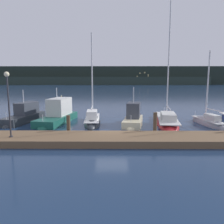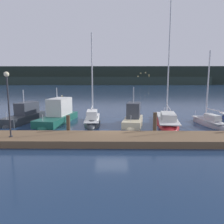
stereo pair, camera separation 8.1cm
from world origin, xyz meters
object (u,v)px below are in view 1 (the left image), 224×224
object	(u,v)px
sailboat_berth_7	(167,121)
dock_lamppost	(8,94)
motorboat_berth_4	(58,118)
sailboat_berth_8	(208,124)
motorboat_berth_6	(133,121)
sailboat_berth_5	(92,122)
channel_buoy	(62,103)
motorboat_berth_3	(24,119)

from	to	relation	value
sailboat_berth_7	dock_lamppost	xyz separation A→B (m)	(-11.76, -6.79, 3.09)
motorboat_berth_4	sailboat_berth_8	xyz separation A→B (m)	(14.05, -1.13, -0.30)
motorboat_berth_6	sailboat_berth_8	world-z (taller)	sailboat_berth_8
motorboat_berth_6	motorboat_berth_4	bearing A→B (deg)	171.32
sailboat_berth_7	dock_lamppost	bearing A→B (deg)	-150.01
sailboat_berth_5	channel_buoy	bearing A→B (deg)	116.83
motorboat_berth_3	channel_buoy	world-z (taller)	motorboat_berth_3
motorboat_berth_4	dock_lamppost	bearing A→B (deg)	-99.99
sailboat_berth_8	dock_lamppost	world-z (taller)	sailboat_berth_8
sailboat_berth_5	channel_buoy	world-z (taller)	sailboat_berth_5
dock_lamppost	channel_buoy	bearing A→B (deg)	92.49
motorboat_berth_6	dock_lamppost	xyz separation A→B (m)	(-8.44, -5.96, 2.88)
sailboat_berth_7	sailboat_berth_8	world-z (taller)	sailboat_berth_7
sailboat_berth_8	sailboat_berth_5	bearing A→B (deg)	176.37
motorboat_berth_4	channel_buoy	world-z (taller)	motorboat_berth_4
sailboat_berth_8	dock_lamppost	xyz separation A→B (m)	(-15.30, -5.92, 3.12)
motorboat_berth_6	sailboat_berth_8	bearing A→B (deg)	-0.26
motorboat_berth_3	sailboat_berth_7	distance (m)	13.82
sailboat_berth_5	motorboat_berth_6	xyz separation A→B (m)	(3.79, -0.64, 0.22)
sailboat_berth_7	motorboat_berth_4	bearing A→B (deg)	178.54
motorboat_berth_3	dock_lamppost	world-z (taller)	dock_lamppost
channel_buoy	dock_lamppost	distance (m)	17.48
sailboat_berth_5	sailboat_berth_7	distance (m)	7.11
motorboat_berth_3	channel_buoy	xyz separation A→B (m)	(1.31, 10.05, 0.37)
sailboat_berth_7	channel_buoy	size ratio (longest dim) A/B	6.90
motorboat_berth_4	sailboat_berth_7	size ratio (longest dim) A/B	0.55
motorboat_berth_3	sailboat_berth_5	distance (m)	6.74
motorboat_berth_4	motorboat_berth_6	distance (m)	7.28
motorboat_berth_4	sailboat_berth_7	distance (m)	10.52
motorboat_berth_6	dock_lamppost	bearing A→B (deg)	-144.80
motorboat_berth_3	dock_lamppost	bearing A→B (deg)	-74.09
sailboat_berth_7	motorboat_berth_3	bearing A→B (deg)	178.18
motorboat_berth_4	sailboat_berth_5	xyz separation A→B (m)	(3.41, -0.45, -0.27)
motorboat_berth_3	sailboat_berth_8	xyz separation A→B (m)	(17.36, -1.30, -0.21)
sailboat_berth_8	channel_buoy	distance (m)	19.67
sailboat_berth_5	motorboat_berth_6	world-z (taller)	sailboat_berth_5
motorboat_berth_4	sailboat_berth_5	distance (m)	3.45
sailboat_berth_5	motorboat_berth_4	bearing A→B (deg)	172.41
sailboat_berth_5	dock_lamppost	xyz separation A→B (m)	(-4.65, -6.60, 3.09)
motorboat_berth_4	sailboat_berth_8	world-z (taller)	sailboat_berth_8
motorboat_berth_6	channel_buoy	bearing A→B (deg)	129.08
sailboat_berth_7	dock_lamppost	world-z (taller)	sailboat_berth_7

